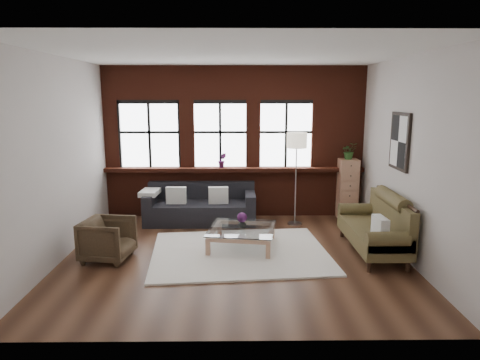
{
  "coord_description": "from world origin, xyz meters",
  "views": [
    {
      "loc": [
        0.02,
        -6.66,
        2.58
      ],
      "look_at": [
        0.1,
        0.6,
        1.15
      ],
      "focal_mm": 32.0,
      "sensor_mm": 36.0,
      "label": 1
    }
  ],
  "objects_px": {
    "dark_sofa": "(200,203)",
    "drawer_chest": "(347,189)",
    "coffee_table": "(242,238)",
    "floor_lamp": "(296,176)",
    "vase": "(242,224)",
    "armchair": "(108,239)",
    "vintage_settee": "(373,223)"
  },
  "relations": [
    {
      "from": "coffee_table",
      "to": "vase",
      "type": "distance_m",
      "value": 0.26
    },
    {
      "from": "vase",
      "to": "floor_lamp",
      "type": "height_order",
      "value": "floor_lamp"
    },
    {
      "from": "armchair",
      "to": "vintage_settee",
      "type": "bearing_deg",
      "value": -77.8
    },
    {
      "from": "drawer_chest",
      "to": "dark_sofa",
      "type": "bearing_deg",
      "value": -174.37
    },
    {
      "from": "armchair",
      "to": "floor_lamp",
      "type": "height_order",
      "value": "floor_lamp"
    },
    {
      "from": "drawer_chest",
      "to": "floor_lamp",
      "type": "distance_m",
      "value": 1.32
    },
    {
      "from": "armchair",
      "to": "coffee_table",
      "type": "distance_m",
      "value": 2.21
    },
    {
      "from": "dark_sofa",
      "to": "floor_lamp",
      "type": "bearing_deg",
      "value": -4.69
    },
    {
      "from": "dark_sofa",
      "to": "drawer_chest",
      "type": "relative_size",
      "value": 1.77
    },
    {
      "from": "vintage_settee",
      "to": "armchair",
      "type": "relative_size",
      "value": 2.56
    },
    {
      "from": "dark_sofa",
      "to": "coffee_table",
      "type": "bearing_deg",
      "value": -61.49
    },
    {
      "from": "coffee_table",
      "to": "armchair",
      "type": "bearing_deg",
      "value": -166.69
    },
    {
      "from": "armchair",
      "to": "coffee_table",
      "type": "height_order",
      "value": "armchair"
    },
    {
      "from": "dark_sofa",
      "to": "vase",
      "type": "relative_size",
      "value": 14.81
    },
    {
      "from": "armchair",
      "to": "coffee_table",
      "type": "xyz_separation_m",
      "value": [
        2.15,
        0.51,
        -0.16
      ]
    },
    {
      "from": "armchair",
      "to": "vase",
      "type": "relative_size",
      "value": 4.86
    },
    {
      "from": "dark_sofa",
      "to": "armchair",
      "type": "xyz_separation_m",
      "value": [
        -1.32,
        -2.04,
        -0.07
      ]
    },
    {
      "from": "coffee_table",
      "to": "floor_lamp",
      "type": "xyz_separation_m",
      "value": [
        1.1,
        1.38,
        0.84
      ]
    },
    {
      "from": "armchair",
      "to": "coffee_table",
      "type": "relative_size",
      "value": 0.67
    },
    {
      "from": "dark_sofa",
      "to": "vase",
      "type": "xyz_separation_m",
      "value": [
        0.83,
        -1.53,
        0.03
      ]
    },
    {
      "from": "dark_sofa",
      "to": "vintage_settee",
      "type": "height_order",
      "value": "vintage_settee"
    },
    {
      "from": "vintage_settee",
      "to": "armchair",
      "type": "bearing_deg",
      "value": -176.46
    },
    {
      "from": "floor_lamp",
      "to": "dark_sofa",
      "type": "bearing_deg",
      "value": 175.31
    },
    {
      "from": "vase",
      "to": "vintage_settee",
      "type": "bearing_deg",
      "value": -6.35
    },
    {
      "from": "armchair",
      "to": "floor_lamp",
      "type": "relative_size",
      "value": 0.36
    },
    {
      "from": "armchair",
      "to": "drawer_chest",
      "type": "xyz_separation_m",
      "value": [
        4.42,
        2.35,
        0.3
      ]
    },
    {
      "from": "armchair",
      "to": "dark_sofa",
      "type": "bearing_deg",
      "value": -24.12
    },
    {
      "from": "vintage_settee",
      "to": "vase",
      "type": "relative_size",
      "value": 12.43
    },
    {
      "from": "vintage_settee",
      "to": "vase",
      "type": "distance_m",
      "value": 2.18
    },
    {
      "from": "coffee_table",
      "to": "floor_lamp",
      "type": "height_order",
      "value": "floor_lamp"
    },
    {
      "from": "drawer_chest",
      "to": "coffee_table",
      "type": "bearing_deg",
      "value": -141.03
    },
    {
      "from": "vintage_settee",
      "to": "drawer_chest",
      "type": "xyz_separation_m",
      "value": [
        0.11,
        2.08,
        0.13
      ]
    }
  ]
}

